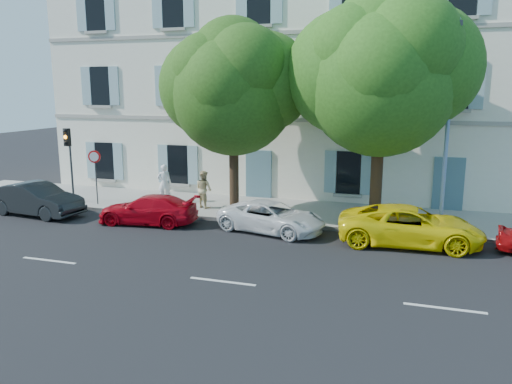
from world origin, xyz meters
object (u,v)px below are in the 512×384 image
(pedestrian_b, at_px, (204,189))
(car_dark_sedan, at_px, (36,199))
(tree_right, at_px, (381,81))
(traffic_light, at_px, (69,149))
(street_lamp, at_px, (449,118))
(car_yellow_supercar, at_px, (410,226))
(car_white_coupe, at_px, (272,217))
(road_sign, at_px, (95,166))
(tree_left, at_px, (233,94))
(car_red_coupe, at_px, (148,210))
(pedestrian_a, at_px, (164,183))

(pedestrian_b, bearing_deg, car_dark_sedan, 50.30)
(car_dark_sedan, height_order, tree_right, tree_right)
(traffic_light, bearing_deg, street_lamp, -1.17)
(car_dark_sedan, relative_size, car_yellow_supercar, 0.87)
(traffic_light, bearing_deg, car_white_coupe, -8.52)
(car_yellow_supercar, bearing_deg, road_sign, 80.53)
(tree_left, distance_m, road_sign, 7.52)
(tree_right, distance_m, pedestrian_b, 9.03)
(car_red_coupe, distance_m, car_yellow_supercar, 10.30)
(car_dark_sedan, bearing_deg, pedestrian_b, -59.47)
(traffic_light, relative_size, pedestrian_a, 1.95)
(car_dark_sedan, xyz_separation_m, car_white_coupe, (10.51, 0.59, -0.13))
(car_dark_sedan, height_order, traffic_light, traffic_light)
(car_yellow_supercar, distance_m, road_sign, 14.18)
(car_yellow_supercar, bearing_deg, car_white_coupe, 85.57)
(tree_left, relative_size, traffic_light, 2.26)
(car_yellow_supercar, height_order, pedestrian_a, pedestrian_a)
(car_red_coupe, distance_m, tree_right, 10.46)
(street_lamp, relative_size, pedestrian_b, 4.45)
(car_white_coupe, xyz_separation_m, pedestrian_b, (-3.86, 2.39, 0.41))
(traffic_light, height_order, street_lamp, street_lamp)
(traffic_light, bearing_deg, tree_right, -0.54)
(tree_right, height_order, pedestrian_b, tree_right)
(car_yellow_supercar, distance_m, traffic_light, 15.67)
(car_red_coupe, relative_size, pedestrian_b, 2.42)
(street_lamp, bearing_deg, car_yellow_supercar, -128.33)
(tree_right, distance_m, street_lamp, 2.75)
(traffic_light, distance_m, street_lamp, 16.62)
(road_sign, relative_size, pedestrian_b, 1.49)
(car_dark_sedan, bearing_deg, car_red_coupe, -81.35)
(tree_left, height_order, street_lamp, tree_left)
(car_white_coupe, relative_size, traffic_light, 1.20)
(road_sign, relative_size, pedestrian_a, 1.41)
(pedestrian_b, bearing_deg, car_white_coupe, 174.46)
(pedestrian_a, bearing_deg, pedestrian_b, 140.20)
(car_yellow_supercar, bearing_deg, car_red_coupe, 88.51)
(tree_left, relative_size, pedestrian_b, 4.67)
(street_lamp, bearing_deg, road_sign, 178.91)
(car_yellow_supercar, height_order, street_lamp, street_lamp)
(car_red_coupe, relative_size, tree_right, 0.47)
(tree_left, bearing_deg, car_yellow_supercar, -13.62)
(car_red_coupe, bearing_deg, car_dark_sedan, -93.52)
(road_sign, bearing_deg, street_lamp, -1.09)
(car_red_coupe, distance_m, traffic_light, 5.89)
(car_red_coupe, bearing_deg, pedestrian_b, 149.09)
(car_dark_sedan, relative_size, car_white_coupe, 1.03)
(pedestrian_a, height_order, pedestrian_b, pedestrian_a)
(street_lamp, bearing_deg, pedestrian_b, 173.32)
(tree_right, height_order, traffic_light, tree_right)
(car_yellow_supercar, relative_size, tree_right, 0.58)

